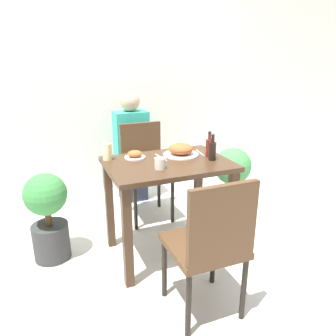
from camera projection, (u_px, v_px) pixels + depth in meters
ground_plane at (168, 252)px, 2.66m from camera, size 16.00×16.00×0.00m
wall_back at (115, 75)px, 3.57m from camera, size 8.00×0.05×2.60m
dining_table at (168, 180)px, 2.45m from camera, size 0.90×0.65×0.77m
chair_near at (211, 242)px, 1.85m from camera, size 0.42×0.42×0.90m
chair_far at (145, 165)px, 3.13m from camera, size 0.42×0.42×0.90m
food_plate at (181, 150)px, 2.54m from camera, size 0.27×0.27×0.09m
side_plate at (135, 155)px, 2.47m from camera, size 0.16×0.16×0.06m
drink_cup at (160, 163)px, 2.24m from camera, size 0.07×0.07×0.08m
juice_glass at (107, 152)px, 2.42m from camera, size 0.07×0.07×0.13m
sauce_bottle at (210, 147)px, 2.49m from camera, size 0.05×0.05×0.20m
condiment_bottle at (212, 150)px, 2.41m from camera, size 0.05×0.05×0.20m
fork_utensil at (161, 157)px, 2.49m from camera, size 0.03×0.20×0.00m
spoon_utensil at (200, 153)px, 2.61m from camera, size 0.03×0.17×0.00m
potted_plant_left at (48, 214)px, 2.46m from camera, size 0.32×0.32×0.70m
potted_plant_right at (232, 177)px, 3.11m from camera, size 0.35×0.35×0.70m
person_figure at (132, 148)px, 3.45m from camera, size 0.34×0.22×1.17m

